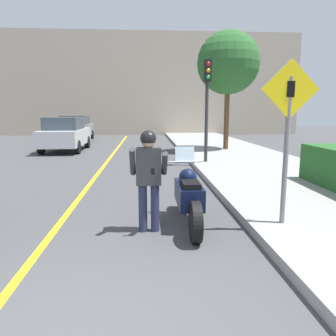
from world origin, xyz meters
TOP-DOWN VIEW (x-y plane):
  - sidewalk_curb at (4.80, 4.00)m, footprint 4.40×44.00m
  - road_center_line at (-0.60, 6.00)m, footprint 0.12×36.00m
  - building_backdrop at (0.00, 26.00)m, footprint 28.00×1.20m
  - motorcycle at (1.66, 3.03)m, footprint 0.62×2.22m
  - person_biker at (0.97, 2.74)m, footprint 0.59×0.46m
  - crossing_sign at (3.15, 2.56)m, footprint 0.91×0.08m
  - traffic_light at (3.11, 9.23)m, footprint 0.26×0.30m
  - street_tree at (4.82, 13.20)m, footprint 2.91×2.91m
  - parked_car_silver at (-3.07, 14.25)m, footprint 1.88×4.20m
  - parked_car_grey at (-3.78, 20.19)m, footprint 1.88×4.20m

SIDE VIEW (x-z plane):
  - road_center_line at x=-0.60m, z-range 0.00..0.01m
  - sidewalk_curb at x=4.80m, z-range 0.00..0.16m
  - motorcycle at x=1.66m, z-range -0.14..1.16m
  - parked_car_silver at x=-3.07m, z-range 0.02..1.70m
  - parked_car_grey at x=-3.78m, z-range 0.02..1.70m
  - person_biker at x=0.97m, z-range 0.18..1.84m
  - crossing_sign at x=3.15m, z-range 0.42..3.01m
  - traffic_light at x=3.11m, z-range 0.86..4.43m
  - street_tree at x=4.82m, z-range 1.43..6.93m
  - building_backdrop at x=0.00m, z-range 0.00..8.42m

